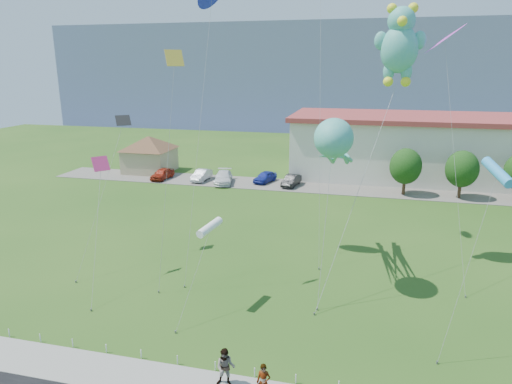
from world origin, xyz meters
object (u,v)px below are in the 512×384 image
pedestrian_left (264,382)px  parked_car_blue (265,177)px  parked_car_silver (201,175)px  parked_car_white (223,177)px  parked_car_red (162,174)px  pavilion (149,151)px  pedestrian_right (226,367)px  octopus_kite (335,147)px  parked_car_black (291,180)px  teddy_bear_kite (400,43)px

pedestrian_left → parked_car_blue: bearing=99.8°
parked_car_silver → parked_car_white: parked_car_white is taller
parked_car_white → parked_car_blue: (5.04, 1.76, -0.05)m
parked_car_red → parked_car_silver: (5.25, 0.57, -0.02)m
pavilion → pedestrian_right: bearing=-59.4°
parked_car_blue → octopus_kite: (10.38, -25.29, 8.56)m
pedestrian_right → parked_car_silver: 39.92m
parked_car_white → octopus_kite: octopus_kite is taller
pedestrian_left → parked_car_black: (-5.07, 37.55, -0.23)m
pavilion → parked_car_white: size_ratio=1.79×
parked_car_red → parked_car_black: 17.08m
pavilion → parked_car_blue: bearing=-7.4°
parked_car_blue → octopus_kite: bearing=-50.7°
parked_car_black → octopus_kite: size_ratio=0.36×
pedestrian_right → parked_car_silver: pedestrian_right is taller
parked_car_red → parked_car_silver: parked_car_red is taller
parked_car_red → teddy_bear_kite: bearing=-28.8°
parked_car_white → octopus_kite: 29.39m
pedestrian_left → pedestrian_right: pedestrian_right is taller
parked_car_silver → octopus_kite: size_ratio=0.37×
pedestrian_left → octopus_kite: size_ratio=0.15×
pedestrian_right → pedestrian_left: bearing=-20.8°
pedestrian_right → parked_car_black: 37.20m
octopus_kite → pavilion: bearing=135.0°
pavilion → parked_car_black: (20.71, -3.24, -2.29)m
parked_car_silver → teddy_bear_kite: teddy_bear_kite is taller
parked_car_silver → pedestrian_left: bearing=-62.8°
pavilion → parked_car_white: bearing=-18.2°
parked_car_blue → octopus_kite: size_ratio=0.36×
pedestrian_right → parked_car_black: size_ratio=0.46×
parked_car_silver → pavilion: bearing=162.7°
octopus_kite → pedestrian_left: bearing=-97.5°
parked_car_black → octopus_kite: bearing=-65.1°
parked_car_red → teddy_bear_kite: teddy_bear_kite is taller
pedestrian_left → parked_car_black: bearing=94.8°
parked_car_silver → parked_car_black: 11.82m
pavilion → parked_car_blue: pavilion is taller
pedestrian_right → parked_car_red: (-20.22, 36.44, -0.26)m
parked_car_silver → teddy_bear_kite: 33.36m
pavilion → octopus_kite: 39.41m
pavilion → pedestrian_left: (25.77, -40.78, -2.05)m
parked_car_red → octopus_kite: size_ratio=0.37×
pedestrian_left → octopus_kite: bearing=79.7°
parked_car_silver → parked_car_white: (3.21, -0.69, 0.05)m
pedestrian_left → octopus_kite: (1.74, 13.27, 8.34)m
parked_car_silver → parked_car_white: size_ratio=0.83×
parked_car_black → octopus_kite: octopus_kite is taller
teddy_bear_kite → pedestrian_left: bearing=-107.1°
parked_car_white → teddy_bear_kite: 30.85m
octopus_kite → pedestrian_right: bearing=-105.9°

